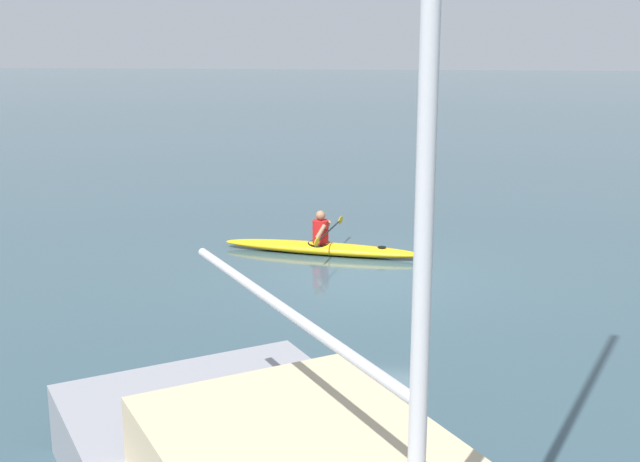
{
  "coord_description": "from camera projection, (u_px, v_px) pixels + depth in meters",
  "views": [
    {
      "loc": [
        -0.63,
        15.78,
        4.91
      ],
      "look_at": [
        0.79,
        0.67,
        1.13
      ],
      "focal_mm": 46.57,
      "sensor_mm": 36.0,
      "label": 1
    }
  ],
  "objects": [
    {
      "name": "ground_plane",
      "position": [
        362.0,
        279.0,
        16.49
      ],
      "size": [
        160.0,
        160.0,
        0.0
      ],
      "primitive_type": "plane",
      "color": "#334C56"
    },
    {
      "name": "kayak",
      "position": [
        322.0,
        248.0,
        18.28
      ],
      "size": [
        4.52,
        1.32,
        0.25
      ],
      "color": "#EAB214",
      "rests_on": "ground"
    },
    {
      "name": "kayaker",
      "position": [
        322.0,
        229.0,
        18.18
      ],
      "size": [
        0.6,
        2.45,
        0.72
      ],
      "color": "red",
      "rests_on": "kayak"
    }
  ]
}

